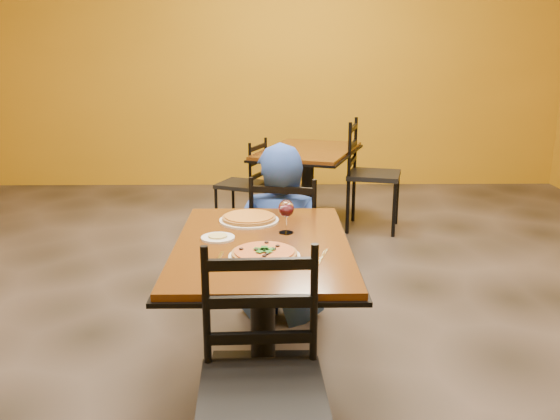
{
  "coord_description": "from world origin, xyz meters",
  "views": [
    {
      "loc": [
        0.05,
        -3.09,
        1.62
      ],
      "look_at": [
        0.09,
        -0.3,
        0.85
      ],
      "focal_mm": 37.68,
      "sensor_mm": 36.0,
      "label": 1
    }
  ],
  "objects_px": {
    "table_main": "(263,281)",
    "table_second": "(308,170)",
    "chair_second_left": "(241,185)",
    "chair_second_right": "(374,176)",
    "pizza_main": "(264,253)",
    "plate_far": "(249,220)",
    "chair_main_far": "(287,243)",
    "pizza_far": "(249,217)",
    "diner": "(280,232)",
    "wine_glass": "(286,215)",
    "chair_main_near": "(262,396)",
    "plate_main": "(264,256)",
    "side_plate": "(218,238)"
  },
  "relations": [
    {
      "from": "table_second",
      "to": "side_plate",
      "type": "relative_size",
      "value": 8.4
    },
    {
      "from": "table_main",
      "to": "table_second",
      "type": "bearing_deg",
      "value": 82.01
    },
    {
      "from": "table_second",
      "to": "chair_second_right",
      "type": "relative_size",
      "value": 1.34
    },
    {
      "from": "diner",
      "to": "wine_glass",
      "type": "xyz_separation_m",
      "value": [
        0.02,
        -0.67,
        0.29
      ]
    },
    {
      "from": "chair_main_near",
      "to": "plate_main",
      "type": "bearing_deg",
      "value": 87.47
    },
    {
      "from": "table_main",
      "to": "chair_main_far",
      "type": "relative_size",
      "value": 1.36
    },
    {
      "from": "diner",
      "to": "side_plate",
      "type": "bearing_deg",
      "value": 76.97
    },
    {
      "from": "plate_far",
      "to": "pizza_far",
      "type": "height_order",
      "value": "pizza_far"
    },
    {
      "from": "chair_main_near",
      "to": "table_main",
      "type": "bearing_deg",
      "value": 88.38
    },
    {
      "from": "chair_main_far",
      "to": "wine_glass",
      "type": "height_order",
      "value": "wine_glass"
    },
    {
      "from": "table_second",
      "to": "pizza_far",
      "type": "bearing_deg",
      "value": -100.96
    },
    {
      "from": "chair_second_right",
      "to": "pizza_far",
      "type": "distance_m",
      "value": 2.54
    },
    {
      "from": "chair_main_far",
      "to": "chair_second_left",
      "type": "distance_m",
      "value": 1.81
    },
    {
      "from": "chair_main_far",
      "to": "diner",
      "type": "xyz_separation_m",
      "value": [
        -0.05,
        -0.06,
        0.09
      ]
    },
    {
      "from": "table_main",
      "to": "wine_glass",
      "type": "height_order",
      "value": "wine_glass"
    },
    {
      "from": "table_second",
      "to": "pizza_far",
      "type": "relative_size",
      "value": 4.8
    },
    {
      "from": "table_main",
      "to": "chair_main_near",
      "type": "distance_m",
      "value": 0.84
    },
    {
      "from": "table_main",
      "to": "pizza_main",
      "type": "bearing_deg",
      "value": -86.51
    },
    {
      "from": "plate_main",
      "to": "pizza_main",
      "type": "relative_size",
      "value": 1.09
    },
    {
      "from": "chair_second_left",
      "to": "diner",
      "type": "distance_m",
      "value": 1.86
    },
    {
      "from": "table_second",
      "to": "pizza_far",
      "type": "distance_m",
      "value": 2.35
    },
    {
      "from": "plate_far",
      "to": "pizza_main",
      "type": "bearing_deg",
      "value": -81.1
    },
    {
      "from": "table_main",
      "to": "plate_main",
      "type": "xyz_separation_m",
      "value": [
        0.01,
        -0.21,
        0.2
      ]
    },
    {
      "from": "table_second",
      "to": "chair_second_left",
      "type": "xyz_separation_m",
      "value": [
        -0.61,
        0.0,
        -0.13
      ]
    },
    {
      "from": "chair_main_near",
      "to": "chair_main_far",
      "type": "height_order",
      "value": "chair_main_near"
    },
    {
      "from": "chair_main_near",
      "to": "pizza_main",
      "type": "xyz_separation_m",
      "value": [
        0.0,
        0.63,
        0.29
      ]
    },
    {
      "from": "diner",
      "to": "plate_far",
      "type": "distance_m",
      "value": 0.53
    },
    {
      "from": "table_main",
      "to": "wine_glass",
      "type": "distance_m",
      "value": 0.34
    },
    {
      "from": "table_main",
      "to": "chair_main_far",
      "type": "height_order",
      "value": "chair_main_far"
    },
    {
      "from": "side_plate",
      "to": "chair_main_near",
      "type": "bearing_deg",
      "value": -75.98
    },
    {
      "from": "side_plate",
      "to": "wine_glass",
      "type": "relative_size",
      "value": 0.89
    },
    {
      "from": "chair_second_right",
      "to": "diner",
      "type": "xyz_separation_m",
      "value": [
        -0.89,
        -1.83,
        0.04
      ]
    },
    {
      "from": "table_main",
      "to": "plate_far",
      "type": "relative_size",
      "value": 3.97
    },
    {
      "from": "table_second",
      "to": "pizza_main",
      "type": "height_order",
      "value": "pizza_main"
    },
    {
      "from": "chair_second_right",
      "to": "diner",
      "type": "bearing_deg",
      "value": 169.19
    },
    {
      "from": "chair_second_left",
      "to": "side_plate",
      "type": "distance_m",
      "value": 2.61
    },
    {
      "from": "table_second",
      "to": "chair_main_near",
      "type": "bearing_deg",
      "value": -95.9
    },
    {
      "from": "diner",
      "to": "plate_far",
      "type": "relative_size",
      "value": 3.53
    },
    {
      "from": "diner",
      "to": "side_plate",
      "type": "height_order",
      "value": "diner"
    },
    {
      "from": "table_main",
      "to": "plate_far",
      "type": "distance_m",
      "value": 0.4
    },
    {
      "from": "chair_second_left",
      "to": "chair_second_right",
      "type": "distance_m",
      "value": 1.22
    },
    {
      "from": "plate_far",
      "to": "pizza_far",
      "type": "bearing_deg",
      "value": 0.0
    },
    {
      "from": "table_main",
      "to": "chair_main_near",
      "type": "height_order",
      "value": "chair_main_near"
    },
    {
      "from": "plate_main",
      "to": "wine_glass",
      "type": "bearing_deg",
      "value": 73.78
    },
    {
      "from": "pizza_main",
      "to": "table_second",
      "type": "bearing_deg",
      "value": 82.85
    },
    {
      "from": "chair_main_far",
      "to": "pizza_main",
      "type": "height_order",
      "value": "chair_main_far"
    },
    {
      "from": "wine_glass",
      "to": "side_plate",
      "type": "bearing_deg",
      "value": -164.95
    },
    {
      "from": "pizza_main",
      "to": "pizza_far",
      "type": "distance_m",
      "value": 0.56
    },
    {
      "from": "pizza_main",
      "to": "side_plate",
      "type": "height_order",
      "value": "pizza_main"
    },
    {
      "from": "diner",
      "to": "plate_main",
      "type": "distance_m",
      "value": 1.04
    }
  ]
}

